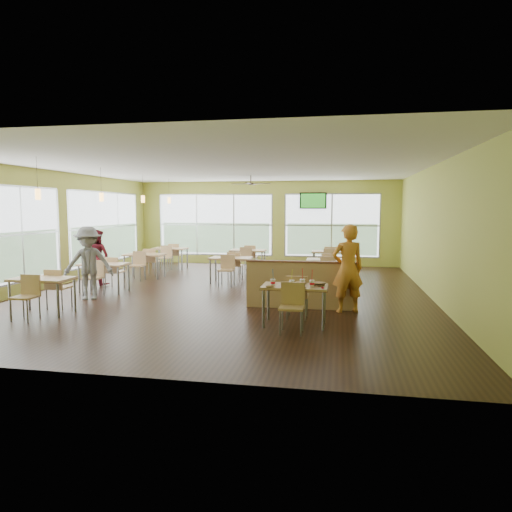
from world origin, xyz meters
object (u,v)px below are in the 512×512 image
Objects in this scene: half_wall_divider at (301,285)px; main_table at (295,292)px; man_plaid at (348,269)px; food_basket at (319,284)px.

main_table is at bearing -90.00° from half_wall_divider.
half_wall_divider is at bearing 90.00° from main_table.
main_table is 1.62m from man_plaid.
main_table is 0.82× the size of man_plaid.
half_wall_divider is 1.07m from man_plaid.
main_table is at bearing 33.85° from man_plaid.
food_basket is at bearing 8.58° from main_table.
food_basket is at bearing 47.24° from man_plaid.
half_wall_divider reaches higher than main_table.
half_wall_divider is 9.15× the size of food_basket.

